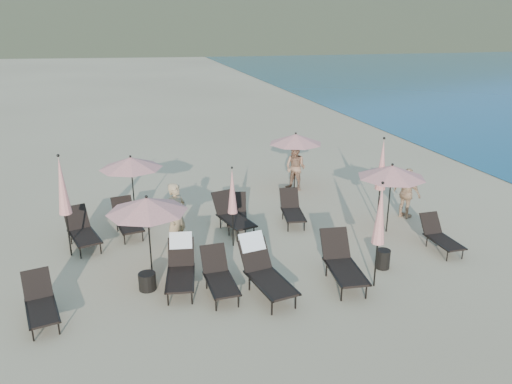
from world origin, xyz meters
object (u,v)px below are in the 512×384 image
object	(u,v)px
lounger_5	(440,236)
lounger_10	(292,209)
lounger_7	(127,219)
beachgoer_c	(407,193)
umbrella_open_3	(296,139)
side_table_1	(383,259)
lounger_4	(342,262)
lounger_6	(82,230)
lounger_1	(181,265)
umbrella_closed_1	(382,165)
umbrella_open_2	(131,163)
beachgoer_a	(177,216)
lounger_9	(232,215)
lounger_8	(237,213)
lounger_0	(40,302)
umbrella_closed_2	(62,186)
lounger_3	(264,269)
side_table_0	(147,281)
umbrella_closed_3	(232,191)
beachgoer_b	(295,168)
umbrella_closed_0	(380,215)
lounger_2	(219,276)
umbrella_open_1	(392,172)
umbrella_open_0	(147,205)

from	to	relation	value
lounger_5	lounger_10	bearing A→B (deg)	138.16
lounger_7	beachgoer_c	distance (m)	8.53
umbrella_open_3	side_table_1	size ratio (longest dim) A/B	4.29
side_table_1	lounger_4	bearing A→B (deg)	-165.23
lounger_6	lounger_7	size ratio (longest dim) A/B	1.05
lounger_1	beachgoer_c	size ratio (longest dim) A/B	1.11
lounger_6	umbrella_closed_1	xyz separation A→B (m)	(8.49, -0.90, 1.46)
lounger_6	umbrella_open_2	bearing A→B (deg)	31.49
umbrella_closed_1	beachgoer_a	bearing A→B (deg)	179.32
lounger_5	lounger_9	distance (m)	5.82
lounger_1	lounger_8	distance (m)	3.73
lounger_0	umbrella_closed_1	bearing A→B (deg)	3.83
umbrella_closed_1	beachgoer_a	xyz separation A→B (m)	(-5.97, 0.07, -0.99)
beachgoer_a	umbrella_closed_2	bearing A→B (deg)	130.23
lounger_3	umbrella_closed_1	bearing A→B (deg)	22.08
beachgoer_a	side_table_0	bearing A→B (deg)	-159.45
lounger_9	umbrella_closed_3	bearing A→B (deg)	-116.17
umbrella_open_2	side_table_1	xyz separation A→B (m)	(5.85, -5.01, -1.57)
umbrella_closed_3	beachgoer_b	bearing A→B (deg)	51.33
lounger_3	lounger_0	bearing A→B (deg)	168.60
umbrella_closed_0	beachgoer_a	size ratio (longest dim) A/B	1.40
lounger_3	beachgoer_b	world-z (taller)	beachgoer_b
lounger_3	umbrella_open_3	bearing A→B (deg)	54.96
lounger_4	beachgoer_c	world-z (taller)	beachgoer_c
lounger_5	umbrella_closed_2	xyz separation A→B (m)	(-9.62, 2.24, 1.54)
lounger_8	side_table_0	bearing A→B (deg)	-119.39
lounger_7	side_table_0	size ratio (longest dim) A/B	4.13
lounger_7	umbrella_open_3	world-z (taller)	umbrella_open_3
lounger_3	umbrella_open_2	xyz separation A→B (m)	(-2.65, 5.30, 1.25)
lounger_9	umbrella_closed_1	world-z (taller)	umbrella_closed_1
side_table_1	lounger_6	bearing A→B (deg)	155.30
lounger_3	umbrella_open_2	distance (m)	6.05
beachgoer_b	lounger_1	bearing A→B (deg)	-80.54
lounger_4	beachgoer_a	bearing A→B (deg)	146.90
lounger_0	beachgoer_c	size ratio (longest dim) A/B	1.00
lounger_2	lounger_8	distance (m)	3.88
umbrella_open_2	side_table_0	distance (m)	4.80
lounger_3	side_table_1	world-z (taller)	lounger_3
lounger_10	umbrella_closed_1	world-z (taller)	umbrella_closed_1
lounger_1	lounger_8	xyz separation A→B (m)	(2.08, 3.10, -0.10)
lounger_5	umbrella_open_1	distance (m)	2.19
lounger_1	lounger_2	size ratio (longest dim) A/B	1.12
umbrella_closed_0	beachgoer_c	bearing A→B (deg)	50.39
beachgoer_b	umbrella_closed_2	bearing A→B (deg)	-105.42
umbrella_open_2	umbrella_closed_2	world-z (taller)	umbrella_closed_2
umbrella_open_0	umbrella_closed_2	xyz separation A→B (m)	(-1.99, 1.62, 0.11)
lounger_1	lounger_5	size ratio (longest dim) A/B	1.22
side_table_1	lounger_7	bearing A→B (deg)	147.40
umbrella_open_2	umbrella_closed_2	distance (m)	2.82
lounger_10	beachgoer_a	bearing A→B (deg)	-156.90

